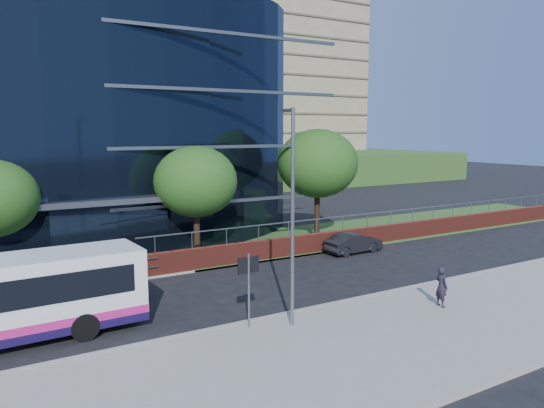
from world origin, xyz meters
TOP-DOWN VIEW (x-y plane):
  - ground at (0.00, 0.00)m, footprint 200.00×200.00m
  - pavement_near at (0.00, -5.00)m, footprint 80.00×8.00m
  - kerb at (0.00, -1.00)m, footprint 80.00×0.25m
  - yellow_line_outer at (0.00, -0.80)m, footprint 80.00×0.08m
  - yellow_line_inner at (0.00, -0.65)m, footprint 80.00×0.08m
  - grass_verge at (24.00, 11.00)m, footprint 36.00×8.00m
  - retaining_wall at (20.00, 7.30)m, footprint 34.00×0.40m
  - apartment_block at (32.00, 57.21)m, footprint 60.00×42.00m
  - street_sign at (4.50, -1.59)m, footprint 0.85×0.09m
  - tree_far_c at (7.00, 9.00)m, footprint 4.62×4.62m
  - tree_far_d at (16.00, 10.00)m, footprint 5.28×5.28m
  - tree_dist_e at (24.00, 40.00)m, footprint 4.62×4.62m
  - tree_dist_f at (40.00, 42.00)m, footprint 4.29×4.29m
  - streetlight_east at (6.00, -2.17)m, footprint 0.15×0.77m
  - parked_car at (15.95, 6.16)m, footprint 3.79×1.49m
  - pedestrian at (12.39, -3.63)m, footprint 0.46×0.65m

SIDE VIEW (x-z plane):
  - ground at x=0.00m, z-range 0.00..0.00m
  - yellow_line_outer at x=0.00m, z-range 0.00..0.01m
  - yellow_line_inner at x=0.00m, z-range 0.00..0.01m
  - grass_verge at x=24.00m, z-range 0.00..0.12m
  - pavement_near at x=0.00m, z-range 0.00..0.15m
  - kerb at x=0.00m, z-range 0.00..0.16m
  - retaining_wall at x=20.00m, z-range -0.44..1.67m
  - parked_car at x=15.95m, z-range 0.00..1.23m
  - pedestrian at x=12.39m, z-range 0.15..1.83m
  - street_sign at x=4.50m, z-range 0.75..3.55m
  - tree_dist_f at x=40.00m, z-range 1.19..7.23m
  - streetlight_east at x=6.00m, z-range 0.44..8.44m
  - tree_far_c at x=7.00m, z-range 1.28..7.79m
  - tree_dist_e at x=24.00m, z-range 1.28..7.79m
  - tree_far_d at x=16.00m, z-range 1.47..8.91m
  - apartment_block at x=32.00m, z-range -3.89..26.11m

